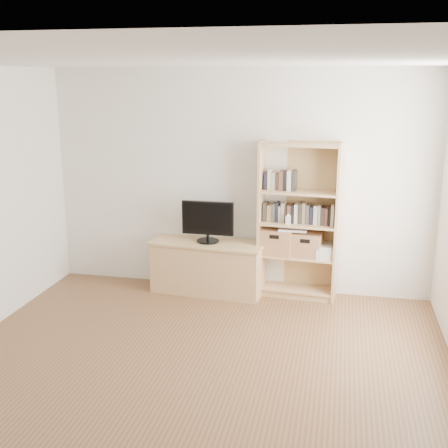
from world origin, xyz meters
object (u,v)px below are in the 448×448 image
(bookshelf, at_px, (298,221))
(laptop, at_px, (293,229))
(tv_stand, at_px, (208,268))
(baby_monitor, at_px, (288,220))
(television, at_px, (208,222))
(basket_left, at_px, (277,241))
(basket_right, at_px, (307,244))

(bookshelf, relative_size, laptop, 5.68)
(tv_stand, bearing_deg, baby_monitor, 4.41)
(television, bearing_deg, baby_monitor, 0.04)
(bookshelf, bearing_deg, television, -171.34)
(television, xyz_separation_m, basket_left, (0.80, 0.09, -0.21))
(bookshelf, bearing_deg, tv_stand, -171.34)
(basket_left, bearing_deg, basket_right, 1.29)
(basket_right, bearing_deg, tv_stand, -169.94)
(bookshelf, height_order, television, bookshelf)
(baby_monitor, bearing_deg, basket_right, 29.43)
(tv_stand, bearing_deg, basket_left, 11.79)
(tv_stand, height_order, bookshelf, bookshelf)
(basket_left, distance_m, laptop, 0.25)
(basket_right, bearing_deg, baby_monitor, -153.19)
(television, xyz_separation_m, basket_right, (1.15, 0.07, -0.22))
(tv_stand, bearing_deg, basket_right, 8.50)
(tv_stand, relative_size, television, 2.12)
(bookshelf, height_order, basket_left, bookshelf)
(bookshelf, distance_m, basket_right, 0.29)
(bookshelf, height_order, basket_right, bookshelf)
(baby_monitor, height_order, laptop, baby_monitor)
(baby_monitor, xyz_separation_m, laptop, (0.05, 0.08, -0.12))
(baby_monitor, distance_m, laptop, 0.15)
(baby_monitor, bearing_deg, television, -171.41)
(television, xyz_separation_m, laptop, (0.99, 0.07, -0.05))
(bookshelf, height_order, laptop, bookshelf)
(basket_left, bearing_deg, television, -167.84)
(television, bearing_deg, basket_right, 4.12)
(laptop, bearing_deg, bookshelf, 15.98)
(bookshelf, bearing_deg, laptop, -159.81)
(basket_left, relative_size, basket_right, 1.09)
(basket_left, bearing_deg, tv_stand, -167.84)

